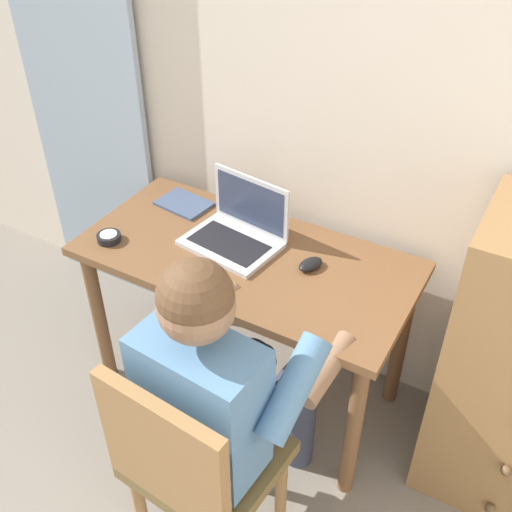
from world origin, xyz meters
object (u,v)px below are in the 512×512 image
(chair, at_px, (193,464))
(desk_clock, at_px, (109,237))
(person_seated, at_px, (228,383))
(laptop, at_px, (238,229))
(computer_mouse, at_px, (310,264))
(notebook_pad, at_px, (184,204))
(desk, at_px, (246,277))

(chair, height_order, desk_clock, chair)
(person_seated, bearing_deg, laptop, 118.21)
(chair, relative_size, person_seated, 0.73)
(computer_mouse, bearing_deg, notebook_pad, -170.13)
(desk_clock, height_order, notebook_pad, desk_clock)
(person_seated, xyz_separation_m, laptop, (-0.31, 0.58, 0.10))
(desk, distance_m, notebook_pad, 0.44)
(desk, xyz_separation_m, notebook_pad, (-0.39, 0.17, 0.11))
(desk_clock, bearing_deg, chair, -35.87)
(chair, bearing_deg, notebook_pad, 125.51)
(desk, relative_size, notebook_pad, 5.90)
(notebook_pad, bearing_deg, desk, -15.97)
(desk_clock, bearing_deg, desk, 19.65)
(chair, xyz_separation_m, computer_mouse, (0.01, 0.74, 0.25))
(person_seated, bearing_deg, desk, 114.82)
(desk_clock, relative_size, notebook_pad, 0.43)
(desk, distance_m, chair, 0.74)
(chair, xyz_separation_m, notebook_pad, (-0.62, 0.86, 0.24))
(desk, height_order, laptop, laptop)
(chair, relative_size, desk_clock, 9.62)
(laptop, bearing_deg, notebook_pad, 161.81)
(person_seated, height_order, laptop, person_seated)
(desk, height_order, desk_clock, desk_clock)
(desk, distance_m, laptop, 0.18)
(desk, xyz_separation_m, desk_clock, (-0.49, -0.18, 0.12))
(desk, height_order, notebook_pad, notebook_pad)
(desk, xyz_separation_m, chair, (0.22, -0.70, -0.13))
(notebook_pad, bearing_deg, desk_clock, -99.20)
(laptop, bearing_deg, chair, -68.69)
(person_seated, height_order, notebook_pad, person_seated)
(desk, distance_m, desk_clock, 0.54)
(chair, bearing_deg, computer_mouse, 88.94)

